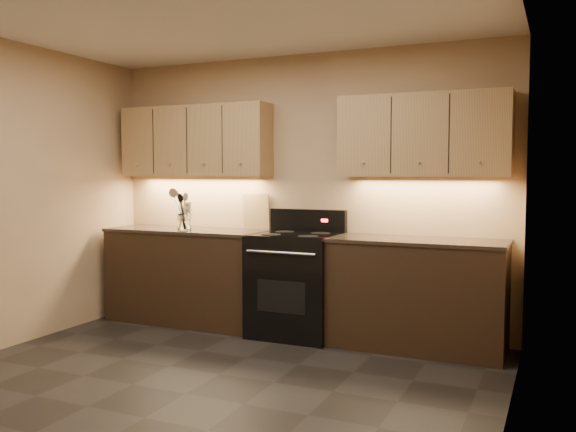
# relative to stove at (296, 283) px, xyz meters

# --- Properties ---
(floor) EXTENTS (4.00, 4.00, 0.00)m
(floor) POSITION_rel_stove_xyz_m (-0.08, -1.68, -0.48)
(floor) COLOR black
(floor) RESTS_ON ground
(wall_back) EXTENTS (4.00, 0.04, 2.60)m
(wall_back) POSITION_rel_stove_xyz_m (-0.08, 0.32, 0.82)
(wall_back) COLOR tan
(wall_back) RESTS_ON ground
(wall_right) EXTENTS (0.04, 4.00, 2.60)m
(wall_right) POSITION_rel_stove_xyz_m (1.92, -1.68, 0.82)
(wall_right) COLOR tan
(wall_right) RESTS_ON ground
(counter_left) EXTENTS (1.62, 0.62, 0.93)m
(counter_left) POSITION_rel_stove_xyz_m (-1.18, 0.02, -0.01)
(counter_left) COLOR black
(counter_left) RESTS_ON ground
(counter_right) EXTENTS (1.46, 0.62, 0.93)m
(counter_right) POSITION_rel_stove_xyz_m (1.10, 0.02, -0.01)
(counter_right) COLOR black
(counter_right) RESTS_ON ground
(stove) EXTENTS (0.76, 0.68, 1.14)m
(stove) POSITION_rel_stove_xyz_m (0.00, 0.00, 0.00)
(stove) COLOR black
(stove) RESTS_ON ground
(upper_cab_left) EXTENTS (1.60, 0.30, 0.70)m
(upper_cab_left) POSITION_rel_stove_xyz_m (-1.18, 0.17, 1.32)
(upper_cab_left) COLOR tan
(upper_cab_left) RESTS_ON wall_back
(upper_cab_right) EXTENTS (1.44, 0.30, 0.70)m
(upper_cab_right) POSITION_rel_stove_xyz_m (1.10, 0.17, 1.32)
(upper_cab_right) COLOR tan
(upper_cab_right) RESTS_ON wall_back
(outlet_plate) EXTENTS (0.08, 0.01, 0.12)m
(outlet_plate) POSITION_rel_stove_xyz_m (-1.38, 0.31, 0.64)
(outlet_plate) COLOR #B2B5BA
(outlet_plate) RESTS_ON wall_back
(utensil_crock) EXTENTS (0.14, 0.14, 0.16)m
(utensil_crock) POSITION_rel_stove_xyz_m (-1.13, -0.12, 0.53)
(utensil_crock) COLOR white
(utensil_crock) RESTS_ON counter_left
(cutting_board) EXTENTS (0.28, 0.05, 0.36)m
(cutting_board) POSITION_rel_stove_xyz_m (-0.56, 0.29, 0.63)
(cutting_board) COLOR tan
(cutting_board) RESTS_ON counter_left
(wooden_spoon) EXTENTS (0.12, 0.07, 0.35)m
(wooden_spoon) POSITION_rel_stove_xyz_m (-1.16, -0.13, 0.64)
(wooden_spoon) COLOR tan
(wooden_spoon) RESTS_ON utensil_crock
(black_spoon) EXTENTS (0.07, 0.16, 0.35)m
(black_spoon) POSITION_rel_stove_xyz_m (-1.12, -0.10, 0.64)
(black_spoon) COLOR black
(black_spoon) RESTS_ON utensil_crock
(black_turner) EXTENTS (0.16, 0.13, 0.34)m
(black_turner) POSITION_rel_stove_xyz_m (-1.12, -0.13, 0.63)
(black_turner) COLOR black
(black_turner) RESTS_ON utensil_crock
(steel_spatula) EXTENTS (0.20, 0.14, 0.41)m
(steel_spatula) POSITION_rel_stove_xyz_m (-1.10, -0.12, 0.66)
(steel_spatula) COLOR silver
(steel_spatula) RESTS_ON utensil_crock
(steel_skimmer) EXTENTS (0.24, 0.12, 0.41)m
(steel_skimmer) POSITION_rel_stove_xyz_m (-1.09, -0.12, 0.67)
(steel_skimmer) COLOR silver
(steel_skimmer) RESTS_ON utensil_crock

